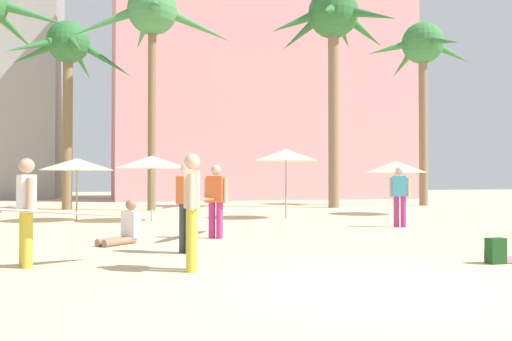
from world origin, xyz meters
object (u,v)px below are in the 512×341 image
person_near_right (192,206)px  person_mid_left (187,203)px  palm_tree_far_right (423,54)px  cafe_umbrella_1 (395,167)px  backpack (495,251)px  palm_tree_center (152,20)px  palm_tree_right (68,56)px  palm_tree_far_left (333,27)px  person_far_left (125,228)px  cafe_umbrella_3 (286,155)px  person_mid_center (215,199)px  person_near_left (25,209)px  person_far_right (400,194)px  cafe_umbrella_0 (152,162)px  cafe_umbrella_4 (77,164)px

person_near_right → person_mid_left: 1.97m
palm_tree_far_right → person_mid_left: palm_tree_far_right is taller
cafe_umbrella_1 → backpack: 12.80m
palm_tree_center → person_near_right: bearing=-93.5°
backpack → person_mid_left: (-4.64, 2.70, 0.73)m
palm_tree_right → palm_tree_far_left: bearing=-8.8°
person_far_left → cafe_umbrella_3: bearing=-175.2°
person_far_left → backpack: bearing=99.8°
cafe_umbrella_3 → person_mid_center: size_ratio=0.91×
cafe_umbrella_1 → person_far_left: (-10.92, -7.01, -1.58)m
palm_tree_far_right → person_mid_left: (-15.49, -15.13, -7.39)m
palm_tree_far_right → person_near_left: 25.39m
backpack → person_near_right: bearing=79.9°
person_near_left → person_far_right: (9.56, 4.70, 0.05)m
palm_tree_far_left → person_near_left: palm_tree_far_left is taller
person_mid_left → palm_tree_far_right: bearing=-161.7°
person_mid_left → cafe_umbrella_1: bearing=-164.2°
cafe_umbrella_0 → cafe_umbrella_1: size_ratio=0.99×
person_near_left → person_mid_center: (3.75, 3.43, 0.00)m
cafe_umbrella_3 → person_mid_left: 9.57m
palm_tree_right → cafe_umbrella_4: palm_tree_right is taller
palm_tree_far_left → person_mid_center: 17.02m
palm_tree_far_left → person_far_left: (-10.87, -12.65, -8.82)m
cafe_umbrella_0 → cafe_umbrella_1: bearing=4.3°
cafe_umbrella_0 → person_far_left: 6.60m
palm_tree_far_right → person_near_right: palm_tree_far_right is taller
backpack → person_far_left: 7.26m
cafe_umbrella_1 → person_near_right: cafe_umbrella_1 is taller
palm_tree_right → cafe_umbrella_0: bearing=-69.6°
cafe_umbrella_0 → backpack: 11.85m
cafe_umbrella_1 → cafe_umbrella_4: size_ratio=0.99×
palm_tree_center → palm_tree_right: bearing=152.8°
palm_tree_far_left → palm_tree_right: size_ratio=1.25×
palm_tree_right → backpack: 21.78m
palm_tree_far_left → backpack: (-5.20, -17.19, -8.95)m
palm_tree_far_left → person_near_right: (-10.08, -16.44, -8.18)m
palm_tree_far_left → cafe_umbrella_0: bearing=-146.7°
cafe_umbrella_3 → backpack: size_ratio=5.95×
cafe_umbrella_4 → person_far_right: bearing=-29.9°
palm_tree_far_right → person_far_right: (-8.61, -11.42, -7.35)m
palm_tree_far_left → cafe_umbrella_0: (-9.68, -6.37, -7.17)m
person_mid_center → person_far_right: (5.80, 1.27, 0.04)m
palm_tree_right → person_near_left: size_ratio=2.98×
palm_tree_far_left → backpack: palm_tree_far_left is taller
palm_tree_far_left → palm_tree_far_right: size_ratio=1.11×
backpack → person_mid_left: size_ratio=0.25×
person_mid_left → person_far_left: bearing=-86.9°
person_mid_left → person_far_right: bearing=-177.7°
palm_tree_far_right → cafe_umbrella_4: palm_tree_far_right is taller
cafe_umbrella_1 → person_near_right: size_ratio=1.38×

